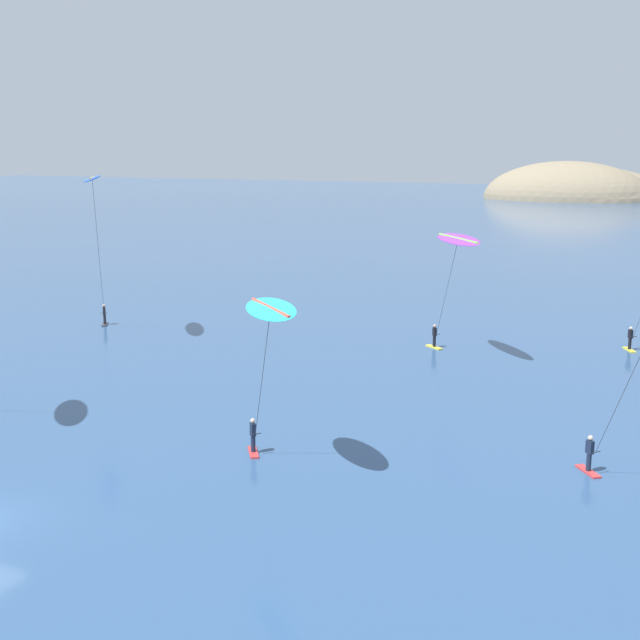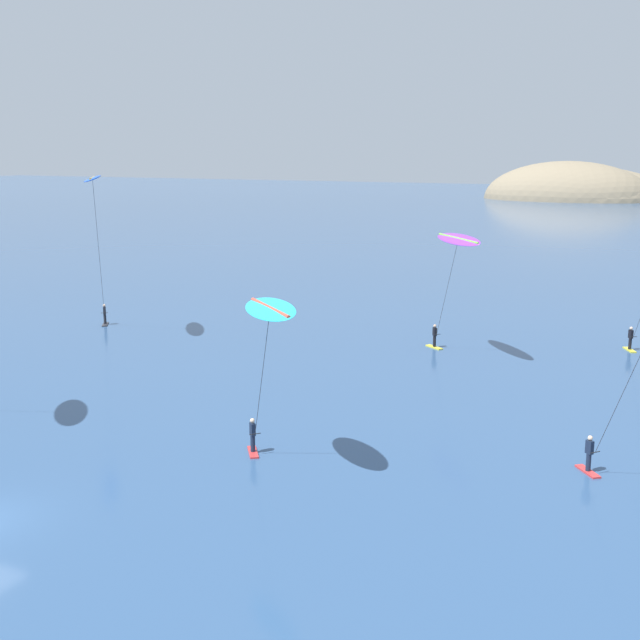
# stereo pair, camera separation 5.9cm
# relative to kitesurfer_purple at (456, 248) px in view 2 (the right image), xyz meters

# --- Properties ---
(headland_island) EXTENTS (49.92, 46.22, 21.13)m
(headland_island) POSITION_rel_kitesurfer_purple_xyz_m (-16.71, 185.75, -7.52)
(headland_island) COLOR #84755B
(headland_island) RESTS_ON ground
(kitesurfer_purple) EXTENTS (5.27, 5.67, 8.50)m
(kitesurfer_purple) POSITION_rel_kitesurfer_purple_xyz_m (0.00, 0.00, 0.00)
(kitesurfer_purple) COLOR yellow
(kitesurfer_purple) RESTS_ON ground
(kitesurfer_cyan) EXTENTS (4.74, 4.45, 7.71)m
(kitesurfer_cyan) POSITION_rel_kitesurfer_purple_xyz_m (-1.91, -22.49, -0.70)
(kitesurfer_cyan) COLOR red
(kitesurfer_cyan) RESTS_ON ground
(kitesurfer_blue) EXTENTS (5.77, 7.33, 12.17)m
(kitesurfer_blue) POSITION_rel_kitesurfer_purple_xyz_m (-25.51, -5.53, 3.31)
(kitesurfer_blue) COLOR #2D2D33
(kitesurfer_blue) RESTS_ON ground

